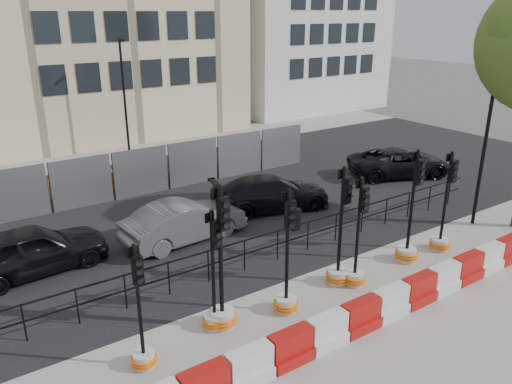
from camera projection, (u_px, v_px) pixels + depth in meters
ground at (302, 276)px, 14.42m from camera, size 120.00×120.00×0.00m
sidewalk_near at (380, 327)px, 12.08m from camera, size 40.00×6.00×0.02m
road at (191, 203)px, 19.86m from camera, size 40.00×14.00×0.03m
sidewalk_far at (114, 153)px, 26.86m from camera, size 40.00×4.00×0.02m
building_white at (296, 0)px, 37.78m from camera, size 12.00×9.06×16.00m
kerb_railing at (278, 240)px, 15.12m from camera, size 18.00×0.04×1.00m
heras_fencing at (160, 170)px, 21.80m from camera, size 14.33×1.72×2.00m
lamp_post_far at (124, 95)px, 25.24m from camera, size 0.12×0.56×6.00m
lamp_post_near at (487, 136)px, 16.88m from camera, size 0.12×0.56×6.00m
barrier_row at (375, 310)px, 12.12m from camera, size 14.65×0.50×0.80m
traffic_signal_a at (143, 343)px, 10.54m from camera, size 0.57×0.57×2.91m
traffic_signal_b at (215, 301)px, 11.81m from camera, size 0.61×0.61×3.08m
traffic_signal_c at (222, 299)px, 11.86m from camera, size 0.72×0.72×3.66m
traffic_signal_d at (287, 284)px, 12.45m from camera, size 0.65×0.65×3.31m
traffic_signal_e at (339, 261)px, 13.79m from camera, size 0.68×0.68×3.44m
traffic_signal_f at (356, 260)px, 13.71m from camera, size 0.62×0.62×3.17m
traffic_signal_g at (408, 239)px, 15.05m from camera, size 0.69×0.69×3.53m
traffic_signal_h at (442, 231)px, 15.76m from camera, size 0.64×0.64×3.27m
car_a at (31, 250)px, 14.37m from camera, size 2.45×4.56×1.45m
car_b at (185, 221)px, 16.45m from camera, size 2.26×4.46×1.38m
car_c at (271, 193)px, 19.07m from camera, size 4.23×5.56×1.33m
car_d at (400, 162)px, 23.00m from camera, size 5.54×6.23×1.30m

